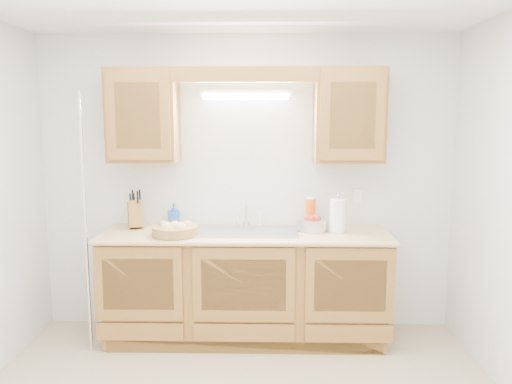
{
  "coord_description": "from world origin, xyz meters",
  "views": [
    {
      "loc": [
        0.17,
        -2.73,
        1.79
      ],
      "look_at": [
        0.09,
        0.85,
        1.27
      ],
      "focal_mm": 35.0,
      "sensor_mm": 36.0,
      "label": 1
    }
  ],
  "objects_px": {
    "fruit_basket": "(175,229)",
    "knife_block": "(135,214)",
    "paper_towel": "(338,216)",
    "apple_bowl": "(312,224)"
  },
  "relations": [
    {
      "from": "apple_bowl",
      "to": "paper_towel",
      "type": "bearing_deg",
      "value": -13.3
    },
    {
      "from": "fruit_basket",
      "to": "apple_bowl",
      "type": "relative_size",
      "value": 1.27
    },
    {
      "from": "fruit_basket",
      "to": "knife_block",
      "type": "relative_size",
      "value": 1.19
    },
    {
      "from": "paper_towel",
      "to": "apple_bowl",
      "type": "xyz_separation_m",
      "value": [
        -0.2,
        0.05,
        -0.07
      ]
    },
    {
      "from": "knife_block",
      "to": "apple_bowl",
      "type": "xyz_separation_m",
      "value": [
        1.47,
        -0.08,
        -0.06
      ]
    },
    {
      "from": "paper_towel",
      "to": "fruit_basket",
      "type": "bearing_deg",
      "value": -173.36
    },
    {
      "from": "knife_block",
      "to": "apple_bowl",
      "type": "bearing_deg",
      "value": -24.22
    },
    {
      "from": "fruit_basket",
      "to": "paper_towel",
      "type": "bearing_deg",
      "value": 6.64
    },
    {
      "from": "fruit_basket",
      "to": "paper_towel",
      "type": "distance_m",
      "value": 1.29
    },
    {
      "from": "paper_towel",
      "to": "apple_bowl",
      "type": "relative_size",
      "value": 1.02
    }
  ]
}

